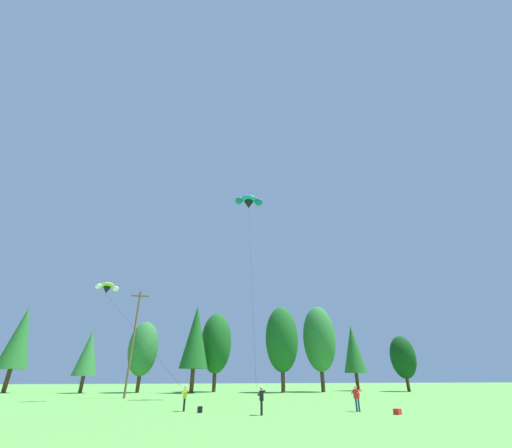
{
  "coord_description": "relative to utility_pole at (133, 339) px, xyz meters",
  "views": [
    {
      "loc": [
        -5.62,
        -3.49,
        2.32
      ],
      "look_at": [
        -1.17,
        22.19,
        14.79
      ],
      "focal_mm": 22.35,
      "sensor_mm": 36.0,
      "label": 1
    }
  ],
  "objects": [
    {
      "name": "treeline_tree_b",
      "position": [
        -8.98,
        14.09,
        -0.84
      ],
      "size": [
        3.57,
        3.57,
        8.97
      ],
      "color": "#472D19",
      "rests_on": "ground_plane"
    },
    {
      "name": "utility_pole",
      "position": [
        0.0,
        0.0,
        0.0
      ],
      "size": [
        2.2,
        0.26,
        12.36
      ],
      "color": "brown",
      "rests_on": "ground_plane"
    },
    {
      "name": "treeline_tree_d",
      "position": [
        7.47,
        11.29,
        1.61
      ],
      "size": [
        4.43,
        4.43,
        12.88
      ],
      "color": "#472D19",
      "rests_on": "ground_plane"
    },
    {
      "name": "parafoil_kite_high_lime_white",
      "position": [
        -2.93,
        -4.76,
        5.12
      ],
      "size": [
        11.14,
        12.61,
        10.62
      ],
      "color": "#93D633"
    },
    {
      "name": "treeline_tree_c",
      "position": [
        -0.73,
        13.89,
        -0.09
      ],
      "size": [
        4.64,
        4.64,
        10.52
      ],
      "color": "#472D19",
      "rests_on": "ground_plane"
    },
    {
      "name": "picnic_cooler",
      "position": [
        21.4,
        -20.91,
        -6.28
      ],
      "size": [
        0.63,
        0.59,
        0.34
      ],
      "primitive_type": "cube",
      "rotation": [
        0.0,
        0.0,
        0.6
      ],
      "color": "red",
      "rests_on": "ground_plane"
    },
    {
      "name": "backpack",
      "position": [
        8.38,
        -17.58,
        -6.25
      ],
      "size": [
        0.36,
        0.3,
        0.4
      ],
      "primitive_type": "cube",
      "rotation": [
        0.0,
        0.0,
        2.95
      ],
      "color": "black",
      "rests_on": "ground_plane"
    },
    {
      "name": "treeline_tree_i",
      "position": [
        43.01,
        10.69,
        -1.17
      ],
      "size": [
        4.16,
        4.16,
        8.73
      ],
      "color": "#472D19",
      "rests_on": "ground_plane"
    },
    {
      "name": "kite_flyer_far",
      "position": [
        19.63,
        -18.76,
        -5.46
      ],
      "size": [
        0.75,
        0.76,
        1.69
      ],
      "color": "navy",
      "rests_on": "ground_plane"
    },
    {
      "name": "treeline_tree_g",
      "position": [
        28.43,
        11.53,
        1.73
      ],
      "size": [
        5.45,
        5.45,
        13.52
      ],
      "color": "#472D19",
      "rests_on": "ground_plane"
    },
    {
      "name": "kite_flyer_near",
      "position": [
        7.23,
        -16.36,
        -5.46
      ],
      "size": [
        0.6,
        0.63,
        1.69
      ],
      "color": "black",
      "rests_on": "ground_plane"
    },
    {
      "name": "parafoil_kite_mid_teal",
      "position": [
        13.47,
        -5.3,
        17.79
      ],
      "size": [
        4.16,
        15.24,
        23.66
      ],
      "color": "teal"
    },
    {
      "name": "kite_flyer_mid",
      "position": [
        12.34,
        -19.84,
        -5.46
      ],
      "size": [
        0.56,
        0.6,
        1.69
      ],
      "color": "black",
      "rests_on": "ground_plane"
    },
    {
      "name": "treeline_tree_h",
      "position": [
        35.92,
        14.62,
        0.35
      ],
      "size": [
        3.99,
        3.99,
        10.87
      ],
      "color": "#472D19",
      "rests_on": "ground_plane"
    },
    {
      "name": "treeline_tree_a",
      "position": [
        -20.43,
        16.27,
        1.52
      ],
      "size": [
        4.4,
        4.4,
        12.73
      ],
      "color": "#472D19",
      "rests_on": "ground_plane"
    },
    {
      "name": "treeline_tree_e",
      "position": [
        11.01,
        14.63,
        1.02
      ],
      "size": [
        5.13,
        5.13,
        12.35
      ],
      "color": "#472D19",
      "rests_on": "ground_plane"
    },
    {
      "name": "treeline_tree_f",
      "position": [
        21.55,
        10.6,
        1.43
      ],
      "size": [
        5.31,
        5.31,
        13.02
      ],
      "color": "#472D19",
      "rests_on": "ground_plane"
    }
  ]
}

